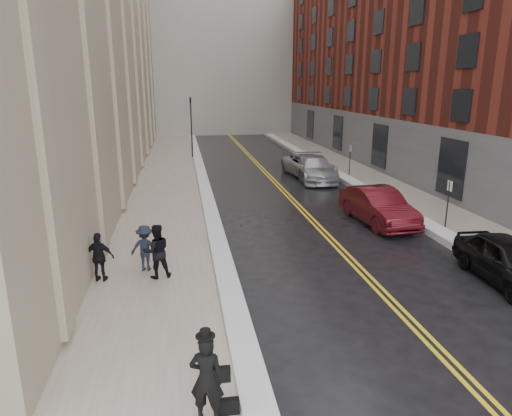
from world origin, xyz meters
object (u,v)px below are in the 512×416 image
object	(u,v)px
pedestrian_a	(157,251)
pedestrian_b	(145,248)
car_maroon	(378,206)
car_black	(509,261)
car_silver_far	(309,166)
pedestrian_c	(99,257)
pedestrian_main	(207,379)
car_silver_near	(315,169)

from	to	relation	value
pedestrian_a	pedestrian_b	bearing A→B (deg)	-69.93
car_maroon	car_black	bearing A→B (deg)	-82.34
car_silver_far	pedestrian_a	world-z (taller)	pedestrian_a
car_black	pedestrian_c	size ratio (longest dim) A/B	2.75
pedestrian_main	car_silver_far	bearing A→B (deg)	-94.86
pedestrian_main	pedestrian_a	xyz separation A→B (m)	(-1.22, 6.85, 0.02)
pedestrian_main	pedestrian_a	world-z (taller)	pedestrian_a
car_silver_far	pedestrian_c	xyz separation A→B (m)	(-11.40, -16.15, 0.20)
car_maroon	pedestrian_c	size ratio (longest dim) A/B	3.11
pedestrian_main	pedestrian_a	size ratio (longest dim) A/B	0.98
car_black	pedestrian_main	distance (m)	11.15
pedestrian_a	car_black	bearing A→B (deg)	158.87
car_silver_far	pedestrian_b	bearing A→B (deg)	-130.40
pedestrian_main	pedestrian_b	size ratio (longest dim) A/B	1.12
car_black	pedestrian_b	world-z (taller)	pedestrian_b
pedestrian_b	pedestrian_main	bearing A→B (deg)	115.04
car_maroon	pedestrian_main	world-z (taller)	pedestrian_main
car_black	pedestrian_a	distance (m)	11.38
pedestrian_main	pedestrian_c	xyz separation A→B (m)	(-3.01, 6.86, -0.08)
pedestrian_main	car_black	bearing A→B (deg)	-138.51
car_maroon	pedestrian_main	bearing A→B (deg)	-130.16
pedestrian_main	pedestrian_a	bearing A→B (deg)	-64.72
car_silver_far	car_black	bearing A→B (deg)	-92.42
pedestrian_a	pedestrian_c	distance (m)	1.79
car_black	car_silver_near	world-z (taller)	car_silver_near
car_silver_near	pedestrian_a	size ratio (longest dim) A/B	3.06
pedestrian_c	pedestrian_main	bearing A→B (deg)	124.86
car_black	pedestrian_a	bearing A→B (deg)	173.62
car_black	car_silver_far	xyz separation A→B (m)	(-1.60, 18.07, 0.01)
pedestrian_a	pedestrian_main	bearing A→B (deg)	88.63
car_maroon	pedestrian_c	bearing A→B (deg)	-161.09
car_silver_near	car_silver_far	size ratio (longest dim) A/B	1.01
pedestrian_a	pedestrian_c	bearing A→B (deg)	-11.81
car_maroon	pedestrian_b	bearing A→B (deg)	-161.44
car_silver_near	pedestrian_c	xyz separation A→B (m)	(-11.46, -14.82, 0.15)
car_silver_far	pedestrian_b	distance (m)	18.45
car_black	car_maroon	xyz separation A→B (m)	(-1.45, 6.87, 0.07)
car_silver_far	pedestrian_a	distance (m)	18.80
car_silver_near	pedestrian_b	world-z (taller)	pedestrian_b
pedestrian_b	car_silver_near	bearing A→B (deg)	-112.66
car_silver_far	pedestrian_main	xyz separation A→B (m)	(-8.39, -23.01, 0.28)
car_silver_near	car_silver_far	xyz separation A→B (m)	(-0.06, 1.33, -0.04)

